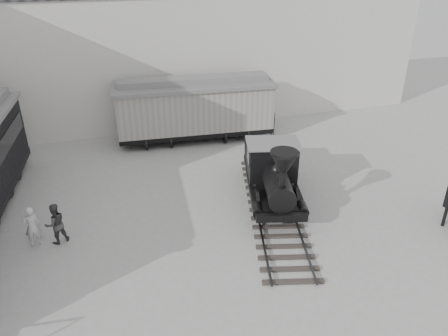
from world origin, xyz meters
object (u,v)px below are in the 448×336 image
object	(u,v)px
visitor_a	(32,227)
visitor_b	(55,224)
locomotive	(273,176)
boxcar	(195,107)

from	to	relation	value
visitor_a	visitor_b	xyz separation A→B (m)	(0.85, -0.06, -0.00)
locomotive	visitor_a	bearing A→B (deg)	-163.47
locomotive	boxcar	xyz separation A→B (m)	(-1.54, 8.28, 0.71)
boxcar	visitor_a	distance (m)	12.21
visitor_b	boxcar	bearing A→B (deg)	-153.04
locomotive	boxcar	distance (m)	8.45
visitor_a	boxcar	bearing A→B (deg)	-141.46
boxcar	visitor_b	size ratio (longest dim) A/B	5.59
boxcar	visitor_b	distance (m)	11.67
visitor_a	visitor_b	distance (m)	0.85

